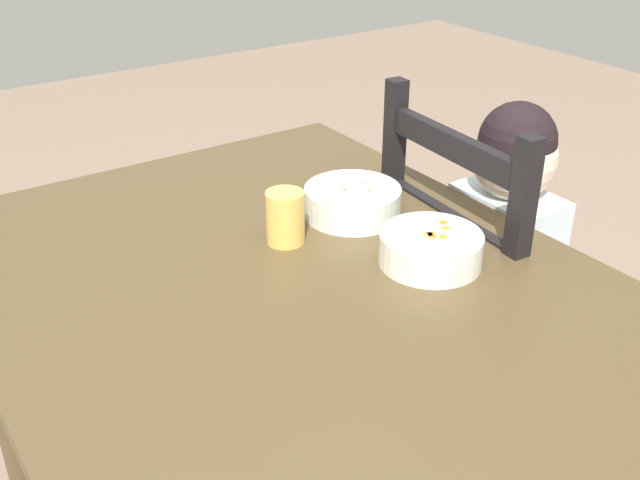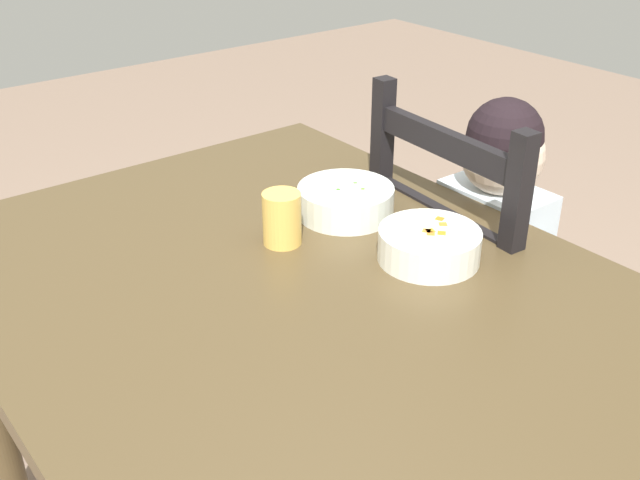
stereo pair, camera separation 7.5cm
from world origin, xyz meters
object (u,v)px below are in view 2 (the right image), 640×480
object	(u,v)px
dining_table	(293,332)
bowl_of_carrots	(429,244)
child_figure	(483,246)
drinking_cup	(282,218)
bowl_of_peas	(346,200)
dining_chair	(475,311)
spoon	(409,238)

from	to	relation	value
dining_table	bowl_of_carrots	world-z (taller)	bowl_of_carrots
child_figure	drinking_cup	distance (m)	0.50
bowl_of_peas	drinking_cup	world-z (taller)	drinking_cup
bowl_of_peas	bowl_of_carrots	world-z (taller)	bowl_of_peas
bowl_of_carrots	drinking_cup	world-z (taller)	drinking_cup
dining_table	bowl_of_carrots	size ratio (longest dim) A/B	7.02
dining_table	dining_chair	distance (m)	0.56
dining_chair	bowl_of_carrots	xyz separation A→B (m)	(0.12, -0.30, 0.32)
dining_chair	child_figure	world-z (taller)	dining_chair
child_figure	bowl_of_carrots	bearing A→B (deg)	-68.82
dining_chair	bowl_of_carrots	bearing A→B (deg)	-68.38
dining_chair	bowl_of_carrots	world-z (taller)	dining_chair
dining_table	spoon	world-z (taller)	spoon
spoon	child_figure	bearing A→B (deg)	98.64
bowl_of_peas	spoon	xyz separation A→B (m)	(0.15, 0.02, -0.03)
dining_table	child_figure	bearing A→B (deg)	92.99
child_figure	spoon	world-z (taller)	child_figure
spoon	bowl_of_peas	bearing A→B (deg)	-171.15
child_figure	bowl_of_carrots	xyz separation A→B (m)	(0.11, -0.29, 0.15)
dining_chair	drinking_cup	xyz separation A→B (m)	(-0.09, -0.46, 0.34)
dining_table	bowl_of_peas	distance (m)	0.30
bowl_of_peas	bowl_of_carrots	size ratio (longest dim) A/B	1.05
child_figure	bowl_of_carrots	world-z (taller)	child_figure
bowl_of_peas	drinking_cup	xyz separation A→B (m)	(0.02, -0.17, 0.02)
dining_table	dining_chair	xyz separation A→B (m)	(-0.03, 0.53, -0.19)
dining_chair	child_figure	bearing A→B (deg)	-38.90
bowl_of_carrots	drinking_cup	xyz separation A→B (m)	(-0.21, -0.17, 0.02)
child_figure	spoon	bearing A→B (deg)	-81.36
dining_table	spoon	bearing A→B (deg)	87.00
child_figure	bowl_of_carrots	size ratio (longest dim) A/B	5.29
child_figure	spoon	distance (m)	0.30
dining_table	drinking_cup	size ratio (longest dim) A/B	12.74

